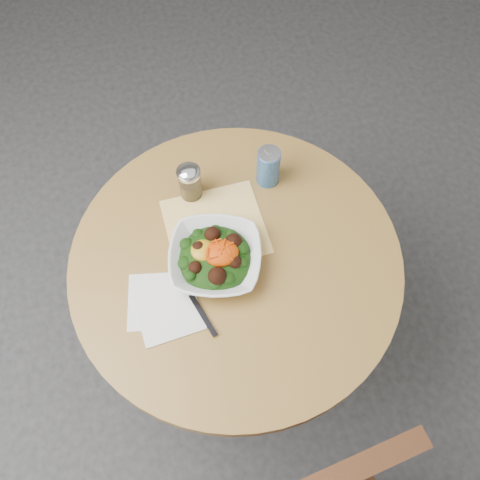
# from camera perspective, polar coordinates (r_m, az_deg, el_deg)

# --- Properties ---
(ground) EXTENTS (6.00, 6.00, 0.00)m
(ground) POSITION_cam_1_polar(r_m,az_deg,el_deg) (2.14, -0.32, -10.91)
(ground) COLOR #2A2A2C
(ground) RESTS_ON ground
(table) EXTENTS (0.90, 0.90, 0.75)m
(table) POSITION_cam_1_polar(r_m,az_deg,el_deg) (1.62, -0.41, -5.10)
(table) COLOR black
(table) RESTS_ON ground
(cloth_napkin) EXTENTS (0.27, 0.25, 0.00)m
(cloth_napkin) POSITION_cam_1_polar(r_m,az_deg,el_deg) (1.48, -2.66, 1.45)
(cloth_napkin) COLOR #FFA60D
(cloth_napkin) RESTS_ON table
(paper_napkins) EXTENTS (0.20, 0.21, 0.00)m
(paper_napkins) POSITION_cam_1_polar(r_m,az_deg,el_deg) (1.39, -8.17, -6.95)
(paper_napkins) COLOR white
(paper_napkins) RESTS_ON table
(salad_bowl) EXTENTS (0.30, 0.30, 0.09)m
(salad_bowl) POSITION_cam_1_polar(r_m,az_deg,el_deg) (1.40, -2.66, -1.90)
(salad_bowl) COLOR white
(salad_bowl) RESTS_ON table
(fork) EXTENTS (0.08, 0.20, 0.00)m
(fork) POSITION_cam_1_polar(r_m,az_deg,el_deg) (1.39, -4.83, -6.49)
(fork) COLOR black
(fork) RESTS_ON table
(spice_shaker) EXTENTS (0.07, 0.07, 0.12)m
(spice_shaker) POSITION_cam_1_polar(r_m,az_deg,el_deg) (1.50, -5.38, 6.19)
(spice_shaker) COLOR silver
(spice_shaker) RESTS_ON table
(beverage_can) EXTENTS (0.07, 0.07, 0.13)m
(beverage_can) POSITION_cam_1_polar(r_m,az_deg,el_deg) (1.52, 3.04, 7.82)
(beverage_can) COLOR navy
(beverage_can) RESTS_ON table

